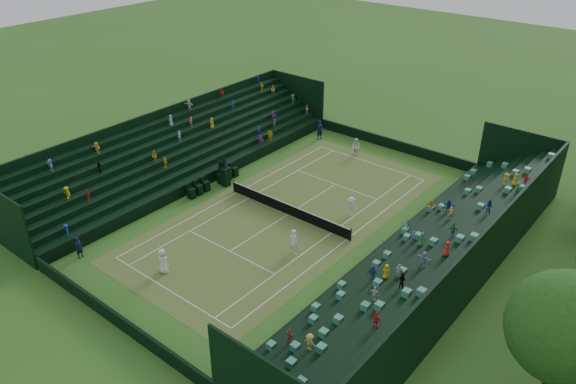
% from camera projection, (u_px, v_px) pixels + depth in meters
% --- Properties ---
extents(ground, '(160.00, 160.00, 0.00)m').
position_uv_depth(ground, '(288.00, 215.00, 43.38)').
color(ground, '#36631F').
rests_on(ground, ground).
extents(court_surface, '(12.97, 26.77, 0.01)m').
position_uv_depth(court_surface, '(288.00, 215.00, 43.37)').
color(court_surface, '#367527').
rests_on(court_surface, ground).
extents(perimeter_wall_north, '(17.17, 0.20, 1.00)m').
position_uv_depth(perimeter_wall_north, '(392.00, 144.00, 53.91)').
color(perimeter_wall_north, black).
rests_on(perimeter_wall_north, ground).
extents(perimeter_wall_south, '(17.17, 0.20, 1.00)m').
position_uv_depth(perimeter_wall_south, '(114.00, 318.00, 32.36)').
color(perimeter_wall_south, black).
rests_on(perimeter_wall_south, ground).
extents(perimeter_wall_east, '(0.20, 31.77, 1.00)m').
position_uv_depth(perimeter_wall_east, '(384.00, 249.00, 38.44)').
color(perimeter_wall_east, black).
rests_on(perimeter_wall_east, ground).
extents(perimeter_wall_west, '(0.20, 31.77, 1.00)m').
position_uv_depth(perimeter_wall_west, '(211.00, 177.00, 47.83)').
color(perimeter_wall_west, black).
rests_on(perimeter_wall_west, ground).
extents(north_grandstand, '(6.60, 32.00, 4.90)m').
position_uv_depth(north_grandstand, '(442.00, 259.00, 35.62)').
color(north_grandstand, black).
rests_on(north_grandstand, ground).
extents(south_grandstand, '(6.60, 32.00, 4.90)m').
position_uv_depth(south_grandstand, '(177.00, 153.00, 49.64)').
color(south_grandstand, black).
rests_on(south_grandstand, ground).
extents(tennis_net, '(11.67, 0.10, 1.06)m').
position_uv_depth(tennis_net, '(288.00, 209.00, 43.12)').
color(tennis_net, black).
rests_on(tennis_net, ground).
extents(umpire_chair, '(0.79, 0.79, 2.49)m').
position_uv_depth(umpire_chair, '(225.00, 174.00, 47.07)').
color(umpire_chair, black).
rests_on(umpire_chair, ground).
extents(courtside_chairs, '(0.57, 5.53, 1.23)m').
position_uv_depth(courtside_chairs, '(214.00, 182.00, 47.15)').
color(courtside_chairs, black).
rests_on(courtside_chairs, ground).
extents(player_near_west, '(0.88, 0.57, 1.79)m').
position_uv_depth(player_near_west, '(163.00, 261.00, 36.54)').
color(player_near_west, white).
rests_on(player_near_west, ground).
extents(player_near_east, '(0.73, 0.48, 1.98)m').
position_uv_depth(player_near_east, '(294.00, 242.00, 38.33)').
color(player_near_east, white).
rests_on(player_near_east, ground).
extents(player_far_west, '(0.95, 0.79, 1.77)m').
position_uv_depth(player_far_west, '(356.00, 147.00, 52.29)').
color(player_far_west, white).
rests_on(player_far_west, ground).
extents(player_far_east, '(1.16, 0.87, 1.60)m').
position_uv_depth(player_far_east, '(351.00, 206.00, 42.92)').
color(player_far_east, silver).
rests_on(player_far_east, ground).
extents(line_judge_north, '(0.65, 0.82, 1.97)m').
position_uv_depth(line_judge_north, '(320.00, 130.00, 55.71)').
color(line_judge_north, black).
rests_on(line_judge_north, ground).
extents(line_judge_south, '(0.51, 0.66, 1.63)m').
position_uv_depth(line_judge_south, '(79.00, 247.00, 38.05)').
color(line_judge_south, black).
rests_on(line_judge_south, ground).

